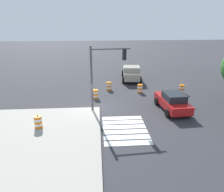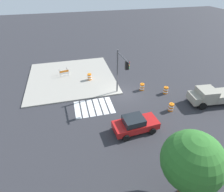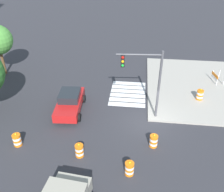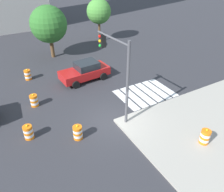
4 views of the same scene
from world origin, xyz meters
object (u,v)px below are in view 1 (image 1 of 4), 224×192
sports_car (173,101)px  traffic_barrel_near_corner (140,88)px  pickup_truck (131,73)px  traffic_barrel_on_sidewalk (38,122)px  traffic_barrel_median_far (95,94)px  traffic_light_pole (105,67)px  traffic_barrel_median_near (109,86)px  traffic_barrel_crosswalk_end (182,89)px

sports_car → traffic_barrel_near_corner: size_ratio=4.34×
pickup_truck → traffic_barrel_on_sidewalk: size_ratio=5.21×
pickup_truck → traffic_barrel_on_sidewalk: pickup_truck is taller
traffic_barrel_median_far → pickup_truck: bearing=144.4°
traffic_light_pole → traffic_barrel_on_sidewalk: bearing=-58.9°
traffic_barrel_median_near → traffic_barrel_on_sidewalk: size_ratio=1.00×
traffic_barrel_near_corner → traffic_barrel_median_near: size_ratio=1.00×
traffic_barrel_near_corner → traffic_barrel_median_near: same height
traffic_barrel_median_near → traffic_barrel_median_far: size_ratio=1.00×
traffic_barrel_crosswalk_end → traffic_light_pole: bearing=-63.6°
traffic_barrel_crosswalk_end → traffic_barrel_median_near: bearing=-101.7°
traffic_barrel_median_far → traffic_barrel_on_sidewalk: 7.47m
sports_car → pickup_truck: (-9.92, -2.13, 0.16)m
sports_car → traffic_barrel_crosswalk_end: 5.14m
traffic_barrel_median_near → pickup_truck: bearing=141.1°
sports_car → traffic_barrel_crosswalk_end: size_ratio=4.34×
traffic_barrel_crosswalk_end → traffic_barrel_on_sidewalk: traffic_barrel_on_sidewalk is taller
traffic_barrel_on_sidewalk → traffic_barrel_median_near: bearing=147.3°
traffic_barrel_median_far → traffic_barrel_on_sidewalk: (6.22, -4.14, 0.15)m
sports_car → pickup_truck: size_ratio=0.83×
traffic_barrel_near_corner → traffic_barrel_crosswalk_end: 4.49m
traffic_barrel_median_near → traffic_barrel_on_sidewalk: bearing=-32.7°
sports_car → traffic_barrel_crosswalk_end: sports_car is taller
traffic_barrel_near_corner → traffic_barrel_on_sidewalk: size_ratio=1.00×
traffic_barrel_median_near → traffic_barrel_median_far: (2.58, -1.50, 0.00)m
traffic_barrel_near_corner → traffic_barrel_crosswalk_end: bearing=83.7°
traffic_barrel_crosswalk_end → traffic_barrel_median_far: (0.98, -9.27, 0.00)m
traffic_barrel_crosswalk_end → traffic_barrel_median_far: bearing=-84.0°
pickup_truck → traffic_barrel_median_near: 4.99m
pickup_truck → traffic_light_pole: bearing=-21.2°
sports_car → traffic_light_pole: bearing=-92.8°
pickup_truck → traffic_light_pole: size_ratio=0.97×
traffic_barrel_median_far → traffic_light_pole: 4.79m
traffic_barrel_median_far → traffic_barrel_on_sidewalk: bearing=-33.7°
traffic_barrel_median_near → traffic_barrel_on_sidewalk: traffic_barrel_on_sidewalk is taller
traffic_barrel_near_corner → traffic_light_pole: bearing=-40.2°
traffic_light_pole → sports_car: bearing=87.2°
traffic_barrel_near_corner → traffic_barrel_median_far: bearing=-73.0°
pickup_truck → traffic_barrel_on_sidewalk: 15.40m
traffic_barrel_on_sidewalk → traffic_barrel_near_corner: bearing=130.6°
traffic_barrel_crosswalk_end → traffic_barrel_on_sidewalk: bearing=-61.8°
traffic_barrel_median_near → traffic_barrel_on_sidewalk: (8.80, -5.64, 0.15)m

